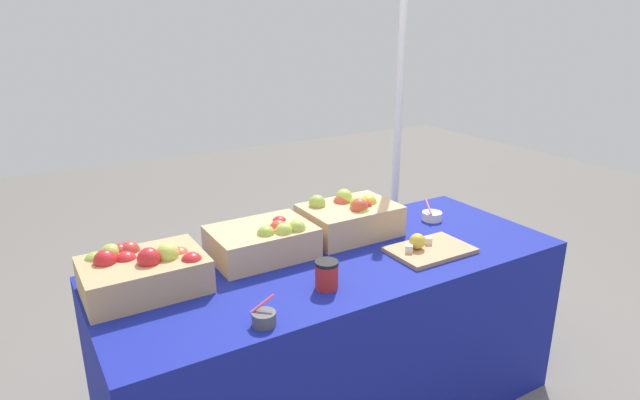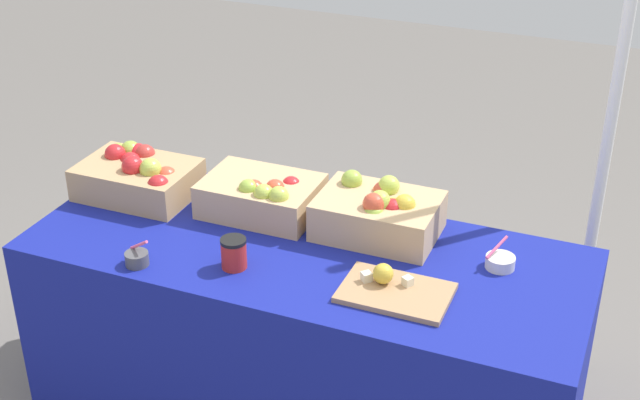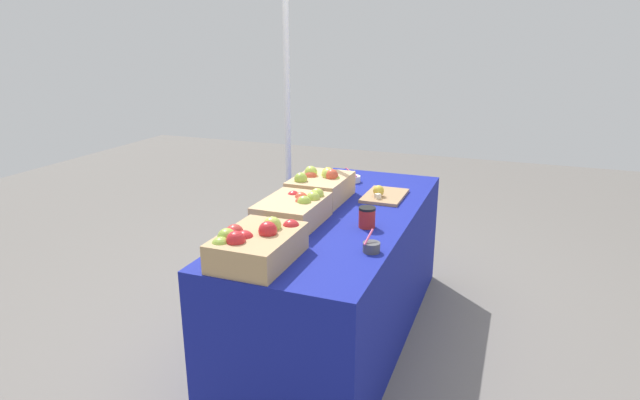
{
  "view_description": "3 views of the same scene",
  "coord_description": "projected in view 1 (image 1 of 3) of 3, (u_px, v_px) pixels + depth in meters",
  "views": [
    {
      "loc": [
        -1.08,
        -1.66,
        1.66
      ],
      "look_at": [
        -0.05,
        0.05,
        0.98
      ],
      "focal_mm": 30.04,
      "sensor_mm": 36.0,
      "label": 1
    },
    {
      "loc": [
        1.02,
        -2.35,
        2.29
      ],
      "look_at": [
        0.03,
        0.07,
        0.9
      ],
      "focal_mm": 49.87,
      "sensor_mm": 36.0,
      "label": 2
    },
    {
      "loc": [
        -2.58,
        -0.87,
        1.66
      ],
      "look_at": [
        -0.16,
        0.06,
        0.85
      ],
      "focal_mm": 29.7,
      "sensor_mm": 36.0,
      "label": 3
    }
  ],
  "objects": [
    {
      "name": "sample_bowl_mid",
      "position": [
        432.0,
        216.0,
        2.58
      ],
      "size": [
        0.1,
        0.11,
        0.09
      ],
      "color": "silver",
      "rests_on": "table"
    },
    {
      "name": "coffee_cup",
      "position": [
        327.0,
        275.0,
        1.91
      ],
      "size": [
        0.08,
        0.08,
        0.1
      ],
      "color": "red",
      "rests_on": "table"
    },
    {
      "name": "cutting_board_front",
      "position": [
        428.0,
        248.0,
        2.22
      ],
      "size": [
        0.34,
        0.23,
        0.08
      ],
      "color": "tan",
      "rests_on": "table"
    },
    {
      "name": "sample_bowl_near",
      "position": [
        264.0,
        318.0,
        1.69
      ],
      "size": [
        0.08,
        0.08,
        0.1
      ],
      "color": "#4C4C51",
      "rests_on": "table"
    },
    {
      "name": "apple_crate_right",
      "position": [
        350.0,
        217.0,
        2.39
      ],
      "size": [
        0.41,
        0.29,
        0.19
      ],
      "color": "tan",
      "rests_on": "table"
    },
    {
      "name": "apple_crate_middle",
      "position": [
        264.0,
        240.0,
        2.17
      ],
      "size": [
        0.41,
        0.29,
        0.17
      ],
      "color": "tan",
      "rests_on": "table"
    },
    {
      "name": "table",
      "position": [
        336.0,
        337.0,
        2.28
      ],
      "size": [
        1.9,
        0.76,
        0.74
      ],
      "primitive_type": "cube",
      "color": "navy",
      "rests_on": "ground_plane"
    },
    {
      "name": "apple_crate_left",
      "position": [
        143.0,
        271.0,
        1.89
      ],
      "size": [
        0.42,
        0.29,
        0.18
      ],
      "color": "tan",
      "rests_on": "table"
    },
    {
      "name": "tent_pole",
      "position": [
        398.0,
        132.0,
        3.07
      ],
      "size": [
        0.04,
        0.04,
        2.09
      ],
      "primitive_type": "cylinder",
      "color": "white",
      "rests_on": "ground_plane"
    }
  ]
}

